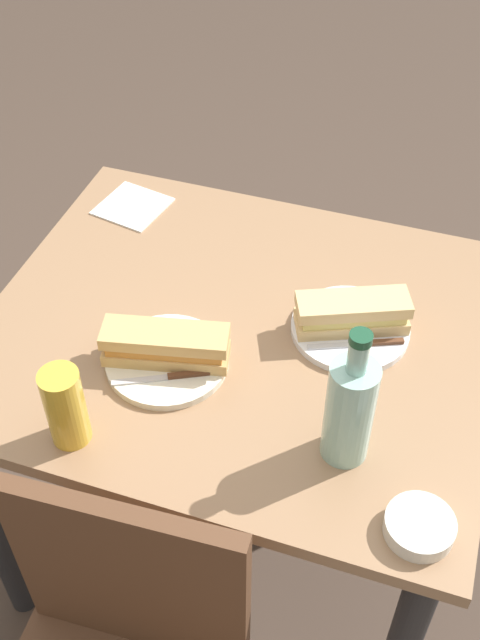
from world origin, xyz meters
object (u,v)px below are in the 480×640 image
Objects in this scene: knife_near at (168,377)px; olive_bowl at (419,526)px; baguette_sandwich_near at (166,345)px; beer_glass at (65,407)px; plate_near at (167,360)px; dining_table at (240,370)px; knife_far at (362,344)px; baguette_sandwich_far at (352,313)px; water_bottle at (350,409)px; plate_far at (350,328)px.

knife_near is 1.53× the size of olive_bowl.
baguette_sandwich_near is 0.22m from beer_glass.
olive_bowl is at bearing 158.06° from plate_near.
dining_table is 6.32× the size of beer_glass.
olive_bowl is (-0.47, 0.15, -0.00)m from knife_near.
olive_bowl is (-0.16, 0.34, -0.00)m from knife_far.
knife_near is 0.98× the size of knife_far.
baguette_sandwich_far is 0.06m from knife_far.
plate_near is 0.38m from water_bottle.
knife_near is (0.08, 0.17, 0.14)m from dining_table.
plate_far is (-0.28, -0.23, -0.01)m from knife_near.
knife_far is 0.25m from water_bottle.
baguette_sandwich_near is 0.35m from baguette_sandwich_far.
knife_near is at bearing -124.92° from beer_glass.
knife_far is (-0.03, 0.04, -0.03)m from baguette_sandwich_far.
knife_far is at bearing 126.02° from baguette_sandwich_far.
beer_glass is (0.39, 0.39, 0.07)m from plate_far.
plate_far is 0.30m from water_bottle.
baguette_sandwich_near reaches higher than plate_near.
olive_bowl is (-0.14, 0.11, -0.09)m from water_bottle.
water_bottle is 0.20m from olive_bowl.
baguette_sandwich_near is at bearing 53.09° from dining_table.
baguette_sandwich_near is at bearing 90.00° from plate_near.
plate_far is 1.02× the size of baguette_sandwich_far.
plate_near is 1.00× the size of plate_far.
baguette_sandwich_far is (-0.30, -0.19, -0.00)m from baguette_sandwich_near.
knife_far is at bearing -84.92° from water_bottle.
dining_table is 0.41m from water_bottle.
dining_table is 0.27m from knife_far.
plate_far is at bearing -79.38° from water_bottle.
dining_table is 0.53m from olive_bowl.
baguette_sandwich_far reaches higher than plate_near.
water_bottle is at bearing 139.53° from dining_table.
plate_far is at bearing -164.31° from dining_table.
plate_near is 1.47× the size of beer_glass.
beer_glass is (0.42, 0.35, 0.06)m from knife_far.
dining_table is at bearing -126.91° from baguette_sandwich_near.
knife_far is (-0.03, 0.04, 0.01)m from plate_far.
plate_far is 0.04m from baguette_sandwich_far.
beer_glass is at bearing 55.08° from knife_near.
knife_far is at bearing -156.43° from plate_near.
plate_far is at bearing -90.00° from baguette_sandwich_far.
baguette_sandwich_far is 0.80× the size of water_bottle.
knife_near is 0.50m from olive_bowl.
baguette_sandwich_near is (0.00, 0.00, 0.04)m from plate_near.
plate_far is at bearing -148.12° from plate_near.
dining_table is 8.97× the size of olive_bowl.
knife_far is at bearing -64.55° from olive_bowl.
dining_table is 5.74× the size of knife_far.
baguette_sandwich_near is 0.36m from plate_far.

